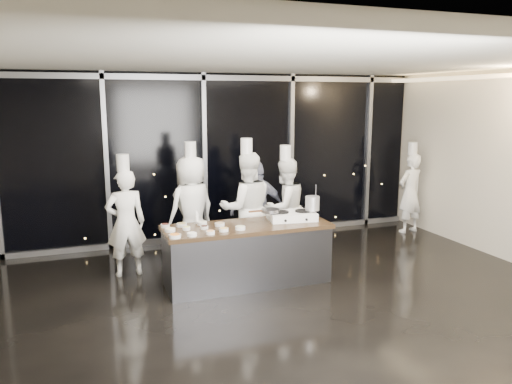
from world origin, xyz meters
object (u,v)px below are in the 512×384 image
at_px(stock_pot, 312,203).
at_px(chef_center, 247,208).
at_px(chef_left, 192,208).
at_px(guest, 258,209).
at_px(demo_counter, 247,254).
at_px(chef_side, 410,192).
at_px(chef_far_left, 126,222).
at_px(frying_pan, 270,211).
at_px(chef_right, 285,207).
at_px(stove, 292,216).

height_order(stock_pot, chef_center, chef_center).
distance_m(chef_left, guest, 1.13).
xyz_separation_m(demo_counter, chef_side, (4.08, 1.62, 0.38)).
bearing_deg(chef_far_left, chef_side, -177.90).
height_order(demo_counter, frying_pan, frying_pan).
xyz_separation_m(stock_pot, chef_side, (3.02, 1.62, -0.31)).
bearing_deg(chef_far_left, chef_right, 177.21).
xyz_separation_m(stove, chef_side, (3.33, 1.56, -0.13)).
bearing_deg(chef_right, stock_pot, 73.61).
relative_size(frying_pan, chef_center, 0.24).
bearing_deg(chef_right, stove, 56.03).
bearing_deg(stock_pot, chef_center, 129.08).
xyz_separation_m(guest, chef_right, (0.47, -0.11, 0.03)).
distance_m(stock_pot, guest, 1.29).
distance_m(guest, chef_side, 3.52).
bearing_deg(chef_left, chef_far_left, -5.96).
distance_m(demo_counter, frying_pan, 0.73).
height_order(stove, chef_right, chef_right).
relative_size(demo_counter, chef_left, 1.21).
xyz_separation_m(demo_counter, stove, (0.74, 0.06, 0.51)).
relative_size(stove, guest, 0.45).
bearing_deg(stove, chef_side, 32.78).
xyz_separation_m(frying_pan, chef_center, (-0.09, 0.83, -0.12)).
xyz_separation_m(frying_pan, chef_left, (-0.92, 1.24, -0.15)).
distance_m(stove, chef_far_left, 2.56).
bearing_deg(frying_pan, chef_side, 30.18).
bearing_deg(guest, chef_center, 37.12).
height_order(frying_pan, stock_pot, stock_pot).
distance_m(stove, chef_left, 1.80).
distance_m(demo_counter, stock_pot, 1.27).
relative_size(chef_left, guest, 1.21).
height_order(stock_pot, chef_side, chef_side).
relative_size(chef_left, chef_right, 1.04).
bearing_deg(stove, demo_counter, -167.80).
distance_m(stock_pot, chef_side, 3.44).
height_order(chef_center, chef_right, chef_center).
bearing_deg(chef_center, chef_side, -164.14).
relative_size(chef_far_left, chef_center, 0.91).
distance_m(stove, chef_right, 1.04).
distance_m(chef_far_left, guest, 2.24).
relative_size(demo_counter, stock_pot, 11.46).
bearing_deg(guest, chef_right, 163.77).
height_order(chef_center, chef_side, chef_center).
bearing_deg(chef_center, frying_pan, 101.22).
relative_size(guest, chef_side, 0.91).
distance_m(chef_far_left, chef_right, 2.69).
distance_m(demo_counter, guest, 1.36).
distance_m(frying_pan, chef_side, 3.99).
bearing_deg(chef_side, chef_right, -1.19).
xyz_separation_m(stove, chef_center, (-0.43, 0.86, -0.02)).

